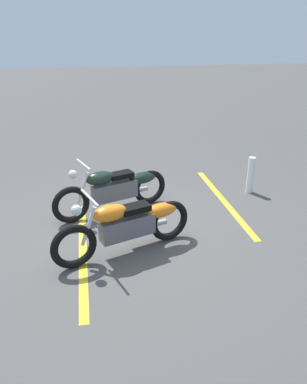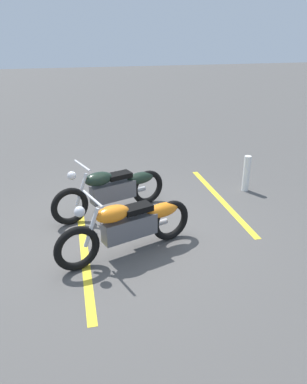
% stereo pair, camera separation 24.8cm
% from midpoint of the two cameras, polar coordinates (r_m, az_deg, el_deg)
% --- Properties ---
extents(ground_plane, '(60.00, 60.00, 0.00)m').
position_cam_midpoint_polar(ground_plane, '(6.43, -2.95, -5.66)').
color(ground_plane, '#514F4C').
extents(motorcycle_bright_foreground, '(2.15, 0.88, 1.04)m').
position_cam_midpoint_polar(motorcycle_bright_foreground, '(5.61, -2.63, -4.90)').
color(motorcycle_bright_foreground, black).
rests_on(motorcycle_bright_foreground, ground).
extents(motorcycle_dark_foreground, '(2.15, 0.90, 1.04)m').
position_cam_midpoint_polar(motorcycle_dark_foreground, '(6.87, -4.80, 0.53)').
color(motorcycle_dark_foreground, black).
rests_on(motorcycle_dark_foreground, ground).
extents(bollard_post, '(0.14, 0.14, 0.75)m').
position_cam_midpoint_polar(bollard_post, '(8.00, 15.29, 2.48)').
color(bollard_post, white).
rests_on(bollard_post, ground).
extents(parking_stripe_near, '(0.19, 3.20, 0.01)m').
position_cam_midpoint_polar(parking_stripe_near, '(5.92, -9.41, -8.75)').
color(parking_stripe_near, yellow).
rests_on(parking_stripe_near, ground).
extents(parking_stripe_mid, '(0.19, 3.20, 0.01)m').
position_cam_midpoint_polar(parking_stripe_mid, '(7.62, 11.41, -1.26)').
color(parking_stripe_mid, yellow).
rests_on(parking_stripe_mid, ground).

